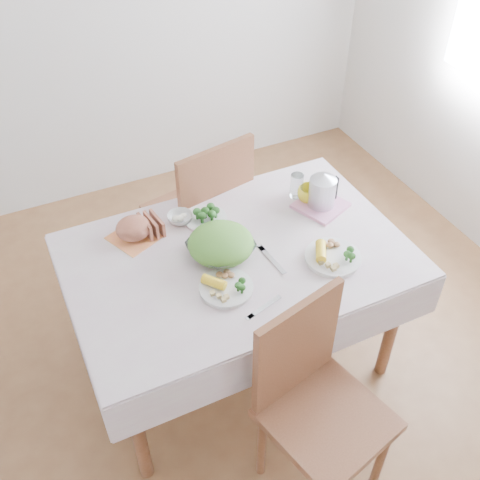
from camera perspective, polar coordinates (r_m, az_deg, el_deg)
name	(u,v)px	position (r m, az deg, el deg)	size (l,w,h in m)	color
floor	(238,358)	(3.07, -0.18, -11.87)	(3.60, 3.60, 0.00)	brown
dining_table	(238,311)	(2.77, -0.20, -7.26)	(1.40, 0.90, 0.75)	brown
tablecloth	(238,255)	(2.50, -0.22, -1.50)	(1.50, 1.00, 0.01)	beige
chair_near	(327,421)	(2.35, 8.82, -17.68)	(0.44, 0.44, 0.97)	brown
chair_far	(197,218)	(3.16, -4.40, 2.26)	(0.46, 0.46, 1.03)	brown
salad_bowl	(221,249)	(2.47, -1.95, -0.90)	(0.27, 0.27, 0.07)	white
dinner_plate_left	(226,288)	(2.33, -1.41, -4.88)	(0.23, 0.23, 0.02)	white
dinner_plate_right	(333,257)	(2.49, 9.41, -1.75)	(0.25, 0.25, 0.02)	white
broccoli_plate	(205,219)	(2.67, -3.53, 2.16)	(0.21, 0.21, 0.02)	beige
napkin	(135,237)	(2.62, -10.61, 0.35)	(0.20, 0.20, 0.00)	#E58146
bread_loaf	(134,227)	(2.59, -10.77, 1.28)	(0.16, 0.15, 0.10)	brown
fruit_bowl	(180,218)	(2.67, -6.11, 2.24)	(0.12, 0.12, 0.04)	white
yellow_mug	(308,194)	(2.78, 6.95, 4.63)	(0.11, 0.11, 0.08)	yellow
glass_tumbler	(297,185)	(2.80, 5.78, 5.56)	(0.07, 0.07, 0.12)	white
pink_tray	(320,205)	(2.77, 8.18, 3.49)	(0.22, 0.22, 0.02)	pink
electric_kettle	(323,187)	(2.71, 8.41, 5.37)	(0.13, 0.13, 0.18)	#B2B5BA
fork_right	(272,260)	(2.47, 3.27, -2.01)	(0.02, 0.20, 0.00)	silver
knife	(264,307)	(2.27, 2.48, -6.82)	(0.02, 0.17, 0.00)	silver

